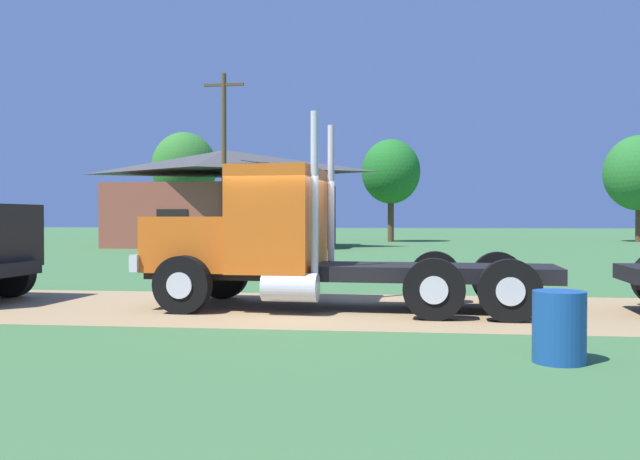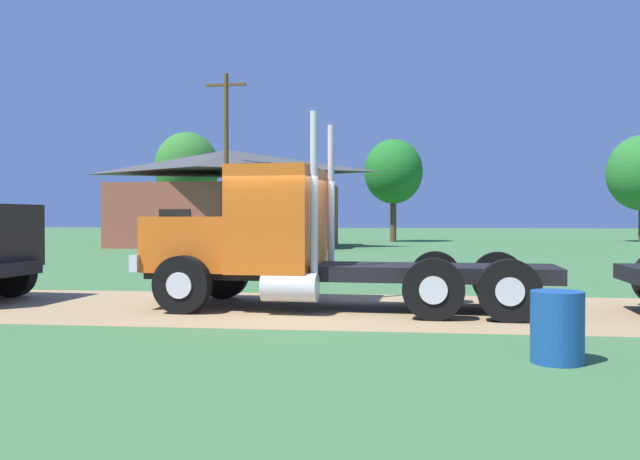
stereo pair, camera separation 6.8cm
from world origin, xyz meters
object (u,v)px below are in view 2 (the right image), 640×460
object	(u,v)px
utility_pole_far	(226,157)
truck_foreground_white	(286,243)
shed_building	(227,200)
steel_barrel	(557,327)

from	to	relation	value
utility_pole_far	truck_foreground_white	bearing A→B (deg)	-72.23
shed_building	utility_pole_far	xyz separation A→B (m)	(1.04, -4.09, 2.20)
truck_foreground_white	steel_barrel	size ratio (longest dim) A/B	9.13
shed_building	utility_pole_far	world-z (taller)	utility_pole_far
truck_foreground_white	utility_pole_far	bearing A→B (deg)	107.77
shed_building	steel_barrel	bearing A→B (deg)	-68.41
truck_foreground_white	utility_pole_far	world-z (taller)	utility_pole_far
steel_barrel	shed_building	size ratio (longest dim) A/B	0.07
truck_foreground_white	shed_building	xyz separation A→B (m)	(-8.35, 26.92, 1.54)
shed_building	utility_pole_far	distance (m)	4.76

